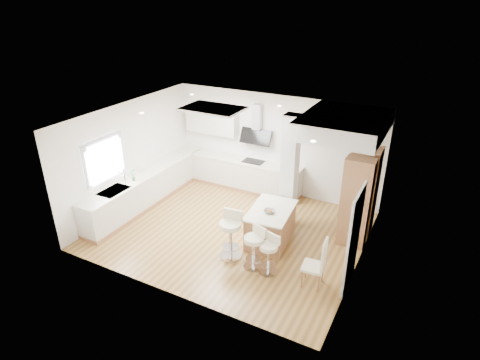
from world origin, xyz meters
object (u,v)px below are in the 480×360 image
Objects in this scene: bar_stool_a at (231,232)px; bar_stool_c at (269,252)px; bar_stool_b at (254,246)px; dining_chair at (318,262)px; peninsula at (271,225)px.

bar_stool_a reaches higher than bar_stool_c.
bar_stool_b reaches higher than bar_stool_c.
peninsula is at bearing 139.40° from dining_chair.
peninsula is 1.52× the size of bar_stool_b.
bar_stool_b is 0.34m from bar_stool_c.
peninsula is 1.15m from bar_stool_c.
peninsula is 1.78m from dining_chair.
peninsula is 1.06m from bar_stool_b.
bar_stool_b is 1.09× the size of bar_stool_c.
peninsula is at bearing 116.22° from bar_stool_b.
dining_chair is at bearing -9.11° from bar_stool_a.
bar_stool_b is 1.35m from dining_chair.
bar_stool_c is (0.96, -0.13, -0.12)m from bar_stool_a.
bar_stool_a is at bearing -171.31° from bar_stool_c.
bar_stool_a is at bearing -124.53° from peninsula.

